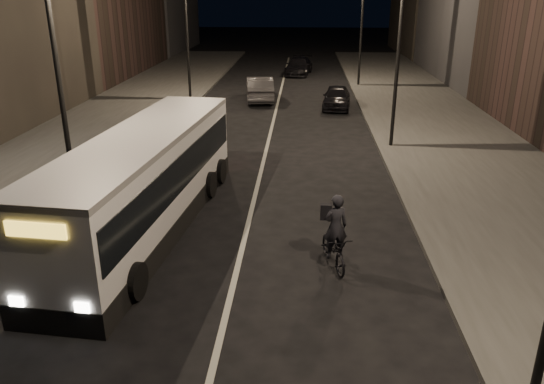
# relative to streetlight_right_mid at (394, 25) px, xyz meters

# --- Properties ---
(ground) EXTENTS (180.00, 180.00, 0.00)m
(ground) POSITION_rel_streetlight_right_mid_xyz_m (-5.33, -12.00, -5.36)
(ground) COLOR black
(ground) RESTS_ON ground
(sidewalk_right) EXTENTS (7.00, 70.00, 0.16)m
(sidewalk_right) POSITION_rel_streetlight_right_mid_xyz_m (3.17, 2.00, -5.28)
(sidewalk_right) COLOR #343432
(sidewalk_right) RESTS_ON ground
(sidewalk_left) EXTENTS (7.00, 70.00, 0.16)m
(sidewalk_left) POSITION_rel_streetlight_right_mid_xyz_m (-13.83, 2.00, -5.28)
(sidewalk_left) COLOR #343432
(sidewalk_left) RESTS_ON ground
(streetlight_right_mid) EXTENTS (1.20, 0.44, 8.12)m
(streetlight_right_mid) POSITION_rel_streetlight_right_mid_xyz_m (0.00, 0.00, 0.00)
(streetlight_right_mid) COLOR black
(streetlight_right_mid) RESTS_ON sidewalk_right
(streetlight_right_far) EXTENTS (1.20, 0.44, 8.12)m
(streetlight_right_far) POSITION_rel_streetlight_right_mid_xyz_m (0.00, 16.00, 0.00)
(streetlight_right_far) COLOR black
(streetlight_right_far) RESTS_ON sidewalk_right
(streetlight_left_near) EXTENTS (1.20, 0.44, 8.12)m
(streetlight_left_near) POSITION_rel_streetlight_right_mid_xyz_m (-10.66, -8.00, 0.00)
(streetlight_left_near) COLOR black
(streetlight_left_near) RESTS_ON sidewalk_left
(streetlight_left_far) EXTENTS (1.20, 0.44, 8.12)m
(streetlight_left_far) POSITION_rel_streetlight_right_mid_xyz_m (-10.66, 10.00, 0.00)
(streetlight_left_far) COLOR black
(streetlight_left_far) RESTS_ON sidewalk_left
(city_bus) EXTENTS (3.36, 11.03, 2.93)m
(city_bus) POSITION_rel_streetlight_right_mid_xyz_m (-8.28, -8.98, -3.77)
(city_bus) COLOR silver
(city_bus) RESTS_ON ground
(cyclist_on_bicycle) EXTENTS (1.07, 1.90, 2.07)m
(cyclist_on_bicycle) POSITION_rel_streetlight_right_mid_xyz_m (-2.84, -11.08, -4.67)
(cyclist_on_bicycle) COLOR black
(cyclist_on_bicycle) RESTS_ON ground
(car_near) EXTENTS (1.94, 4.04, 1.33)m
(car_near) POSITION_rel_streetlight_right_mid_xyz_m (-1.73, 8.47, -4.70)
(car_near) COLOR black
(car_near) RESTS_ON ground
(car_mid) EXTENTS (2.19, 4.84, 1.54)m
(car_mid) POSITION_rel_streetlight_right_mid_xyz_m (-6.53, 10.45, -4.59)
(car_mid) COLOR #38383A
(car_mid) RESTS_ON ground
(car_far) EXTENTS (2.52, 4.90, 1.36)m
(car_far) POSITION_rel_streetlight_right_mid_xyz_m (-4.17, 21.61, -4.68)
(car_far) COLOR black
(car_far) RESTS_ON ground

